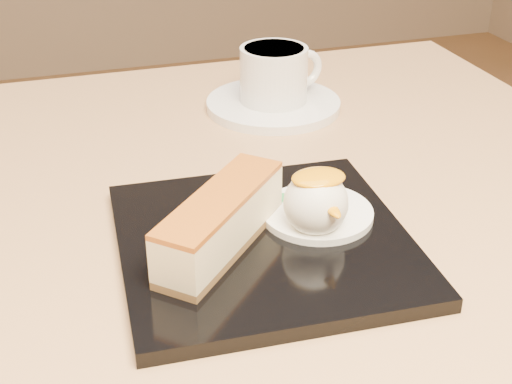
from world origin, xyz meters
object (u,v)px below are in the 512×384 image
object	(u,v)px
saucer	(273,104)
coffee_cup	(275,73)
ice_cream_scoop	(316,203)
table	(244,365)
cheesecake	(221,221)
dessert_plate	(264,242)

from	to	relation	value
saucer	coffee_cup	bearing A→B (deg)	11.28
ice_cream_scoop	coffee_cup	distance (m)	0.28
ice_cream_scoop	saucer	bearing A→B (deg)	78.09
table	coffee_cup	size ratio (longest dim) A/B	8.05
cheesecake	coffee_cup	xyz separation A→B (m)	(0.13, 0.27, 0.01)
dessert_plate	saucer	size ratio (longest dim) A/B	1.47
table	dessert_plate	size ratio (longest dim) A/B	3.64
table	dessert_plate	world-z (taller)	dessert_plate
dessert_plate	saucer	xyz separation A→B (m)	(0.10, 0.27, -0.00)
ice_cream_scoop	coffee_cup	bearing A→B (deg)	77.73
saucer	cheesecake	bearing A→B (deg)	-115.92
dessert_plate	coffee_cup	bearing A→B (deg)	69.66
ice_cream_scoop	table	bearing A→B (deg)	134.02
cheesecake	saucer	distance (m)	0.30
ice_cream_scoop	cheesecake	bearing A→B (deg)	180.00
saucer	coffee_cup	distance (m)	0.04
dessert_plate	coffee_cup	size ratio (longest dim) A/B	2.21
table	cheesecake	distance (m)	0.20
dessert_plate	coffee_cup	distance (m)	0.29
table	cheesecake	xyz separation A→B (m)	(-0.03, -0.05, 0.19)
dessert_plate	table	bearing A→B (deg)	96.55
saucer	coffee_cup	world-z (taller)	coffee_cup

